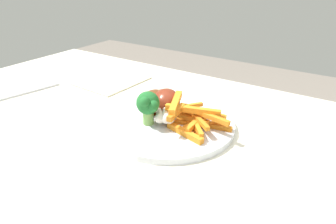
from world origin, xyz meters
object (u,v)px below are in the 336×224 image
(dining_table, at_px, (142,173))
(chicken_drumstick_extra, at_px, (164,102))
(dinner_plate, at_px, (168,124))
(chicken_drumstick_far, at_px, (155,102))
(carrot_fries_pile, at_px, (192,117))
(fork, at_px, (23,93))
(broccoli_floret_front, at_px, (147,105))
(chicken_drumstick_near, at_px, (166,102))

(dining_table, xyz_separation_m, chicken_drumstick_extra, (-0.02, -0.06, 0.15))
(dinner_plate, relative_size, chicken_drumstick_far, 2.33)
(carrot_fries_pile, distance_m, fork, 0.45)
(broccoli_floret_front, height_order, carrot_fries_pile, broccoli_floret_front)
(dinner_plate, height_order, broccoli_floret_front, broccoli_floret_front)
(dinner_plate, bearing_deg, dining_table, 30.94)
(broccoli_floret_front, relative_size, fork, 0.35)
(carrot_fries_pile, xyz_separation_m, chicken_drumstick_near, (0.07, -0.02, 0.00))
(carrot_fries_pile, bearing_deg, dinner_plate, 10.18)
(chicken_drumstick_near, xyz_separation_m, chicken_drumstick_extra, (0.01, -0.01, -0.00))
(dinner_plate, bearing_deg, broccoli_floret_front, 52.07)
(carrot_fries_pile, relative_size, chicken_drumstick_extra, 1.20)
(broccoli_floret_front, bearing_deg, dinner_plate, -127.93)
(dinner_plate, distance_m, fork, 0.40)
(chicken_drumstick_extra, bearing_deg, dinner_plate, 132.84)
(broccoli_floret_front, height_order, chicken_drumstick_extra, broccoli_floret_front)
(broccoli_floret_front, distance_m, chicken_drumstick_far, 0.07)
(dinner_plate, xyz_separation_m, chicken_drumstick_far, (0.05, -0.03, 0.03))
(dinner_plate, height_order, chicken_drumstick_near, chicken_drumstick_near)
(broccoli_floret_front, xyz_separation_m, fork, (0.37, 0.03, -0.05))
(carrot_fries_pile, height_order, chicken_drumstick_extra, carrot_fries_pile)
(dining_table, distance_m, chicken_drumstick_extra, 0.16)
(dinner_plate, relative_size, broccoli_floret_front, 3.95)
(carrot_fries_pile, relative_size, fork, 0.72)
(broccoli_floret_front, relative_size, carrot_fries_pile, 0.48)
(chicken_drumstick_near, relative_size, chicken_drumstick_far, 1.05)
(chicken_drumstick_near, xyz_separation_m, fork, (0.37, 0.09, -0.03))
(chicken_drumstick_far, bearing_deg, dinner_plate, 152.17)
(chicken_drumstick_extra, bearing_deg, chicken_drumstick_far, 27.95)
(fork, bearing_deg, chicken_drumstick_extra, 116.44)
(dinner_plate, distance_m, chicken_drumstick_near, 0.05)
(broccoli_floret_front, relative_size, chicken_drumstick_far, 0.59)
(carrot_fries_pile, relative_size, chicken_drumstick_far, 1.22)
(carrot_fries_pile, bearing_deg, broccoli_floret_front, 29.33)
(chicken_drumstick_far, bearing_deg, carrot_fries_pile, 170.04)
(dining_table, xyz_separation_m, fork, (0.34, 0.03, 0.12))
(dinner_plate, relative_size, fork, 1.37)
(dining_table, bearing_deg, chicken_drumstick_extra, -104.42)
(carrot_fries_pile, relative_size, chicken_drumstick_near, 1.16)
(fork, bearing_deg, broccoli_floret_front, 105.92)
(dining_table, distance_m, carrot_fries_pile, 0.18)
(dining_table, relative_size, broccoli_floret_front, 17.89)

